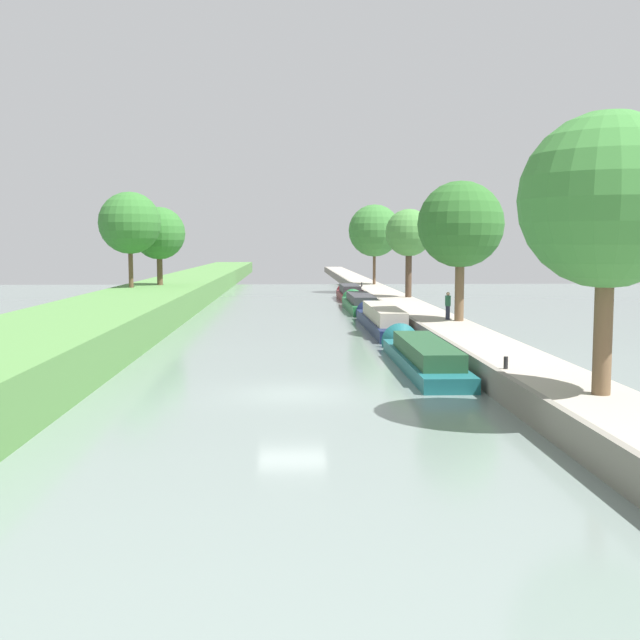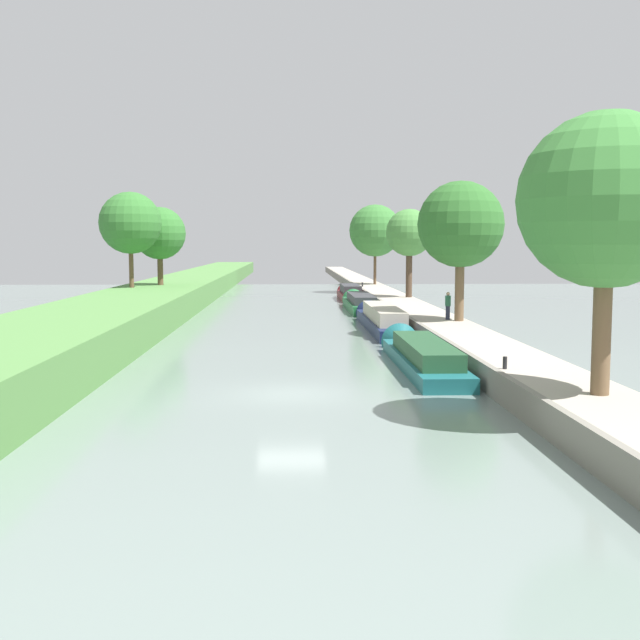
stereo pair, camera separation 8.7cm
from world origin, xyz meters
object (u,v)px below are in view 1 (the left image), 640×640
at_px(narrowboat_teal, 420,354).
at_px(narrowboat_green, 359,303).
at_px(mooring_bollard_near, 506,363).
at_px(mooring_bollard_far, 362,285).
at_px(person_walking, 448,305).
at_px(narrowboat_navy, 381,319).
at_px(narrowboat_maroon, 349,293).

height_order(narrowboat_teal, narrowboat_green, narrowboat_green).
height_order(narrowboat_teal, mooring_bollard_near, mooring_bollard_near).
bearing_deg(mooring_bollard_far, person_walking, -87.38).
bearing_deg(narrowboat_navy, person_walking, -51.00).
bearing_deg(narrowboat_maroon, person_walking, -83.93).
bearing_deg(narrowboat_teal, narrowboat_green, 90.01).
bearing_deg(narrowboat_teal, mooring_bollard_near, -75.52).
bearing_deg(narrowboat_green, narrowboat_teal, -89.99).
xyz_separation_m(narrowboat_teal, person_walking, (3.57, 11.33, 1.36)).
height_order(narrowboat_teal, narrowboat_navy, narrowboat_navy).
distance_m(narrowboat_green, mooring_bollard_far, 17.70).
relative_size(narrowboat_teal, mooring_bollard_near, 29.90).
xyz_separation_m(mooring_bollard_near, mooring_bollard_far, (0.00, 55.59, 0.00)).
height_order(narrowboat_green, person_walking, person_walking).
bearing_deg(mooring_bollard_far, narrowboat_maroon, -110.22).
distance_m(narrowboat_teal, narrowboat_navy, 15.66).
bearing_deg(mooring_bollard_far, narrowboat_green, -96.09).
distance_m(narrowboat_green, person_walking, 19.79).
bearing_deg(mooring_bollard_near, narrowboat_maroon, 91.96).
height_order(narrowboat_navy, narrowboat_maroon, narrowboat_navy).
bearing_deg(narrowboat_maroon, narrowboat_green, -90.60).
relative_size(narrowboat_navy, narrowboat_green, 1.19).
xyz_separation_m(narrowboat_green, mooring_bollard_near, (1.88, -38.00, 0.66)).
xyz_separation_m(narrowboat_maroon, mooring_bollard_near, (1.74, -50.86, 0.63)).
relative_size(narrowboat_teal, narrowboat_navy, 0.84).
xyz_separation_m(narrowboat_maroon, person_walking, (3.43, -32.27, 1.28)).
distance_m(narrowboat_teal, person_walking, 11.96).
bearing_deg(narrowboat_green, narrowboat_navy, -89.74).
bearing_deg(narrowboat_green, person_walking, -79.58).
distance_m(narrowboat_navy, narrowboat_maroon, 27.95).
distance_m(narrowboat_maroon, person_walking, 32.48).
bearing_deg(narrowboat_teal, narrowboat_navy, 89.76).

